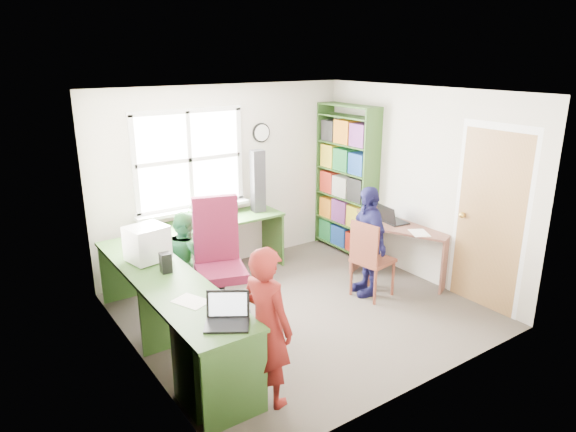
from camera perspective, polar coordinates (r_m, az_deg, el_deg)
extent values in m
cube|color=#403932|center=(5.88, 1.41, -10.50)|extent=(3.60, 3.40, 0.02)
cube|color=white|center=(5.20, 1.61, 13.72)|extent=(3.60, 3.40, 0.02)
cube|color=beige|center=(6.83, -6.99, 4.25)|extent=(3.60, 0.02, 2.40)
cube|color=beige|center=(4.24, 15.27, -4.67)|extent=(3.60, 0.02, 2.40)
cube|color=beige|center=(4.64, -16.89, -2.84)|extent=(0.02, 3.40, 2.40)
cube|color=beige|center=(6.61, 14.31, 3.39)|extent=(0.02, 3.40, 2.40)
cube|color=white|center=(6.53, -10.88, 6.15)|extent=(1.40, 0.01, 1.20)
cube|color=white|center=(6.53, -10.87, 6.15)|extent=(1.48, 0.04, 1.28)
cube|color=#9B7143|center=(6.04, 21.45, -0.61)|extent=(0.02, 0.82, 2.00)
sphere|color=gold|center=(6.19, 18.77, 0.11)|extent=(0.07, 0.07, 0.07)
cylinder|color=black|center=(6.97, -2.99, 9.23)|extent=(0.26, 0.03, 0.26)
cylinder|color=white|center=(6.95, -2.92, 9.21)|extent=(0.22, 0.01, 0.22)
cube|color=#335A24|center=(5.00, -13.40, -6.84)|extent=(0.60, 2.70, 0.03)
cube|color=#335A24|center=(6.60, -7.58, -0.45)|extent=(1.65, 0.56, 0.03)
cube|color=#335A24|center=(5.16, -13.10, -10.64)|extent=(0.56, 0.03, 0.72)
cube|color=#335A24|center=(4.13, -5.85, -18.08)|extent=(0.56, 0.03, 0.72)
cube|color=#335A24|center=(6.30, -17.63, -5.68)|extent=(0.56, 0.03, 0.72)
cube|color=#335A24|center=(7.09, -1.71, -2.20)|extent=(0.03, 0.52, 0.72)
cube|color=#335A24|center=(4.40, -8.28, -15.67)|extent=(0.54, 0.45, 0.72)
cube|color=brown|center=(6.61, 12.65, -1.18)|extent=(1.01, 1.33, 0.03)
cube|color=brown|center=(6.58, 17.28, -4.87)|extent=(0.49, 0.24, 0.67)
cube|color=brown|center=(6.91, 7.86, -3.13)|extent=(0.49, 0.24, 0.67)
cube|color=#335A24|center=(6.99, 9.18, 3.20)|extent=(0.30, 0.02, 2.10)
cube|color=#335A24|center=(7.72, 4.07, 4.75)|extent=(0.30, 0.02, 2.10)
cube|color=#335A24|center=(7.18, 6.79, 12.11)|extent=(0.30, 1.00, 0.02)
cube|color=#335A24|center=(7.64, 6.25, -3.22)|extent=(0.30, 1.00, 0.02)
cube|color=#335A24|center=(7.52, 6.34, -0.65)|extent=(0.30, 1.00, 0.02)
cube|color=#335A24|center=(7.41, 6.44, 2.14)|extent=(0.30, 1.00, 0.02)
cube|color=#335A24|center=(7.32, 6.54, 5.01)|extent=(0.30, 1.00, 0.02)
cube|color=#335A24|center=(7.25, 6.64, 7.94)|extent=(0.30, 1.00, 0.02)
cube|color=#335A24|center=(7.19, 6.75, 10.93)|extent=(0.30, 1.00, 0.02)
cube|color=#A52617|center=(7.38, 7.80, -2.83)|extent=(0.25, 0.28, 0.27)
cube|color=navy|center=(7.60, 6.19, -2.08)|extent=(0.25, 0.30, 0.29)
cube|color=#1C7635|center=(7.81, 4.76, -1.42)|extent=(0.25, 0.26, 0.30)
cube|color=gold|center=(7.26, 7.92, -0.04)|extent=(0.25, 0.28, 0.30)
cube|color=#6F2F76|center=(7.48, 6.28, 0.64)|extent=(0.25, 0.30, 0.32)
cube|color=orange|center=(7.71, 4.83, 1.05)|extent=(0.25, 0.26, 0.29)
cube|color=black|center=(7.15, 8.05, 2.93)|extent=(0.25, 0.28, 0.32)
cube|color=beige|center=(7.39, 6.38, 3.33)|extent=(0.25, 0.30, 0.29)
cube|color=#A52617|center=(7.60, 4.90, 3.86)|extent=(0.25, 0.26, 0.30)
cube|color=navy|center=(7.07, 8.18, 5.78)|extent=(0.25, 0.28, 0.29)
cube|color=#1C7635|center=(7.30, 6.48, 6.29)|extent=(0.25, 0.30, 0.30)
cube|color=gold|center=(7.52, 4.98, 6.74)|extent=(0.25, 0.26, 0.32)
cube|color=#6F2F76|center=(7.00, 8.32, 8.89)|extent=(0.25, 0.28, 0.30)
cube|color=orange|center=(7.23, 6.59, 9.31)|extent=(0.25, 0.30, 0.32)
cube|color=black|center=(7.46, 5.05, 9.47)|extent=(0.25, 0.26, 0.29)
cylinder|color=black|center=(5.73, -7.23, -10.99)|extent=(0.77, 0.77, 0.05)
cylinder|color=black|center=(5.62, -7.33, -8.73)|extent=(0.08, 0.08, 0.46)
cube|color=maroon|center=(5.50, -7.43, -6.27)|extent=(0.63, 0.63, 0.10)
cube|color=maroon|center=(5.57, -8.05, -1.39)|extent=(0.49, 0.23, 0.72)
cylinder|color=brown|center=(5.99, 9.66, -7.79)|extent=(0.04, 0.04, 0.44)
cylinder|color=brown|center=(6.25, 11.58, -6.78)|extent=(0.04, 0.04, 0.44)
cylinder|color=brown|center=(6.18, 7.04, -6.83)|extent=(0.04, 0.04, 0.44)
cylinder|color=brown|center=(6.44, 9.01, -5.90)|extent=(0.04, 0.04, 0.44)
cube|color=brown|center=(6.12, 9.43, -4.86)|extent=(0.47, 0.47, 0.04)
cube|color=brown|center=(5.89, 8.47, -3.08)|extent=(0.09, 0.39, 0.49)
cube|color=silver|center=(5.43, -15.24, -4.70)|extent=(0.31, 0.26, 0.02)
cube|color=silver|center=(5.36, -15.39, -2.91)|extent=(0.43, 0.40, 0.35)
cube|color=#3F72F2|center=(5.45, -13.71, -2.44)|extent=(0.06, 0.29, 0.25)
cube|color=black|center=(4.08, -6.79, -11.90)|extent=(0.42, 0.39, 0.02)
cube|color=black|center=(4.14, -6.69, -9.67)|extent=(0.32, 0.24, 0.22)
cube|color=white|center=(4.13, -6.70, -9.73)|extent=(0.27, 0.20, 0.18)
cube|color=black|center=(6.72, 11.69, -0.59)|extent=(0.29, 0.37, 0.02)
cube|color=black|center=(6.60, 10.87, 0.18)|extent=(0.10, 0.35, 0.23)
cube|color=#3F72F2|center=(6.61, 10.93, 0.19)|extent=(0.08, 0.30, 0.18)
cube|color=black|center=(5.07, -13.44, -5.07)|extent=(0.10, 0.10, 0.20)
cube|color=black|center=(5.64, -16.36, -3.11)|extent=(0.10, 0.10, 0.17)
cube|color=black|center=(6.76, -3.37, 3.88)|extent=(0.18, 0.17, 0.82)
cube|color=red|center=(6.94, 9.36, 0.34)|extent=(0.41, 0.41, 0.06)
cube|color=white|center=(4.50, -10.73, -9.29)|extent=(0.30, 0.35, 0.00)
cube|color=white|center=(6.38, 14.38, -1.83)|extent=(0.31, 0.34, 0.00)
imported|color=#34772F|center=(6.45, -10.78, 0.46)|extent=(0.19, 0.17, 0.29)
imported|color=maroon|center=(4.19, -2.38, -12.16)|extent=(0.45, 0.57, 1.36)
imported|color=#307935|center=(5.88, -11.24, -4.77)|extent=(0.43, 0.55, 1.12)
imported|color=#171645|center=(6.10, 8.84, -2.75)|extent=(0.54, 0.84, 1.32)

